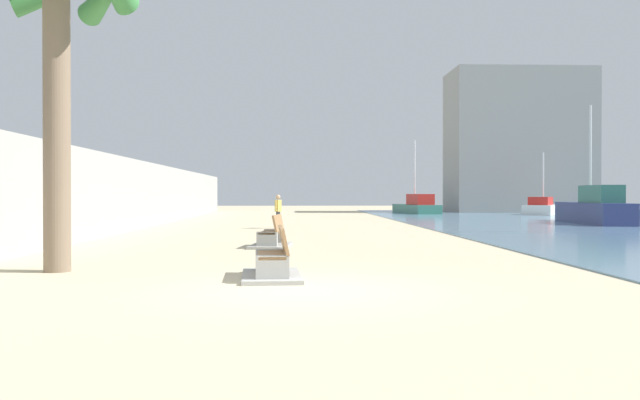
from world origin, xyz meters
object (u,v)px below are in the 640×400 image
Objects in this scene: boat_nearest at (542,208)px; boat_mid_bay at (594,209)px; bench_far at (272,239)px; boat_far_right at (417,206)px; person_walking at (278,209)px; bench_near at (273,266)px; palm_tree at (57,12)px.

boat_mid_bay is at bearing -101.08° from boat_nearest.
bench_far is 34.48m from boat_far_right.
boat_mid_bay is 19.31m from boat_far_right.
boat_mid_bay reaches higher than person_walking.
boat_mid_bay reaches higher than bench_near.
palm_tree is at bearing -123.79° from boat_nearest.
bench_near is 18.10m from person_walking.
boat_nearest is at bearing 62.22° from bench_near.
person_walking reaches higher than bench_near.
person_walking is at bearing 90.20° from bench_far.
boat_nearest is (2.92, 14.89, -0.25)m from boat_mid_bay.
boat_nearest reaches higher than bench_near.
person_walking is at bearing -136.53° from boat_nearest.
bench_near is 0.27× the size of boat_mid_bay.
person_walking is 17.12m from boat_mid_bay.
boat_mid_bay reaches higher than boat_nearest.
bench_far is 35.26m from boat_nearest.
boat_far_right is at bearing 75.46° from bench_near.
boat_far_right is at bearing 64.11° from person_walking.
boat_mid_bay is 15.18m from boat_nearest.
boat_mid_bay is (20.85, 20.62, -4.51)m from palm_tree.
palm_tree is 6.85m from bench_near.
palm_tree is at bearing -103.76° from person_walking.
bench_far is (4.18, 6.20, -5.09)m from palm_tree.
boat_nearest is at bearing 43.47° from person_walking.
bench_near is at bearing -87.97° from bench_far.
bench_near is 7.38m from bench_far.
palm_tree is 9.04m from bench_far.
palm_tree is 42.99m from boat_nearest.
bench_near is at bearing -126.97° from boat_mid_bay.
person_walking is at bearing 90.95° from bench_near.
bench_far is at bearing -123.75° from boat_nearest.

